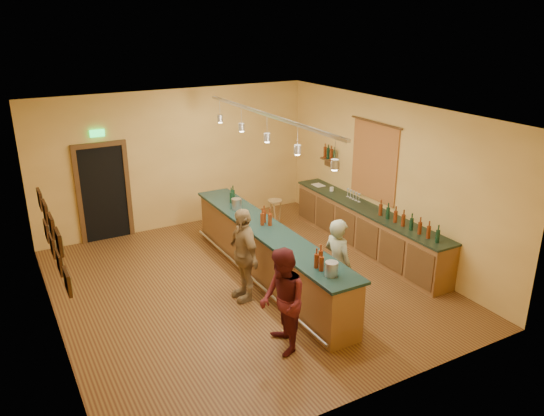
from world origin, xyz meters
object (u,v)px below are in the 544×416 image
bartender (338,264)px  bar_stool (275,206)px  back_counter (367,228)px  tasting_bar (267,250)px  customer_a (283,302)px  customer_b (243,254)px

bartender → bar_stool: bartender is taller
back_counter → bartender: size_ratio=2.81×
tasting_bar → bar_stool: (1.41, 2.20, -0.06)m
bartender → customer_a: customer_a is taller
bartender → bar_stool: (0.86, 3.65, -0.27)m
bartender → customer_b: 1.63m
bartender → bar_stool: size_ratio=2.35×
back_counter → bar_stool: back_counter is taller
bar_stool → customer_b: bearing=-128.9°
back_counter → tasting_bar: size_ratio=0.89×
tasting_bar → customer_a: (-0.87, -2.06, 0.21)m
tasting_bar → bartender: (0.55, -1.45, 0.20)m
tasting_bar → bar_stool: tasting_bar is taller
bartender → customer_a: 1.55m
customer_a → tasting_bar: bearing=170.7°
back_counter → bar_stool: 2.30m
customer_a → bar_stool: bearing=165.5°
back_counter → customer_b: 3.25m
tasting_bar → customer_a: size_ratio=3.13×
customer_b → bar_stool: size_ratio=2.44×
back_counter → customer_b: bearing=-169.8°
tasting_bar → back_counter: bearing=4.2°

